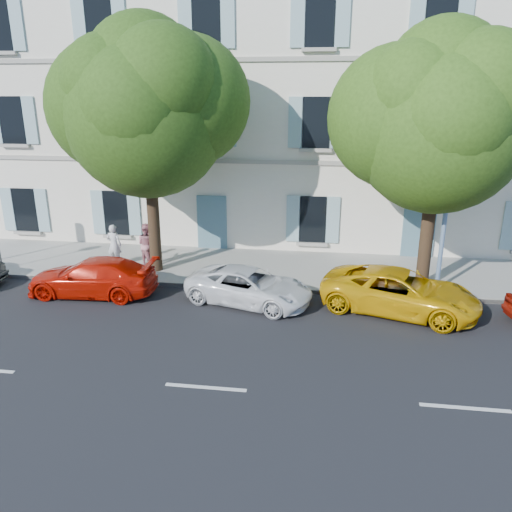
# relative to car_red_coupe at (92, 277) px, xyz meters

# --- Properties ---
(ground) EXTENTS (90.00, 90.00, 0.00)m
(ground) POSITION_rel_car_red_coupe_xyz_m (5.25, -1.17, -0.65)
(ground) COLOR black
(sidewalk) EXTENTS (36.00, 4.50, 0.15)m
(sidewalk) POSITION_rel_car_red_coupe_xyz_m (5.25, 3.28, -0.57)
(sidewalk) COLOR #A09E96
(sidewalk) RESTS_ON ground
(kerb) EXTENTS (36.00, 0.16, 0.16)m
(kerb) POSITION_rel_car_red_coupe_xyz_m (5.25, 1.11, -0.57)
(kerb) COLOR #9E998E
(kerb) RESTS_ON ground
(building) EXTENTS (28.00, 7.00, 12.00)m
(building) POSITION_rel_car_red_coupe_xyz_m (5.25, 9.03, 5.35)
(building) COLOR white
(building) RESTS_ON ground
(car_red_coupe) EXTENTS (4.51, 1.91, 1.30)m
(car_red_coupe) POSITION_rel_car_red_coupe_xyz_m (0.00, 0.00, 0.00)
(car_red_coupe) COLOR red
(car_red_coupe) RESTS_ON ground
(car_white_coupe) EXTENTS (4.62, 3.04, 1.18)m
(car_white_coupe) POSITION_rel_car_red_coupe_xyz_m (5.54, 0.01, -0.06)
(car_white_coupe) COLOR white
(car_white_coupe) RESTS_ON ground
(car_yellow_supercar) EXTENTS (5.40, 3.62, 1.38)m
(car_yellow_supercar) POSITION_rel_car_red_coupe_xyz_m (10.44, -0.02, 0.04)
(car_yellow_supercar) COLOR #E0A509
(car_yellow_supercar) RESTS_ON ground
(tree_left) EXTENTS (5.80, 5.80, 8.99)m
(tree_left) POSITION_rel_car_red_coupe_xyz_m (1.51, 2.35, 5.29)
(tree_left) COLOR #3A2819
(tree_left) RESTS_ON sidewalk
(tree_right) EXTENTS (5.57, 5.57, 8.58)m
(tree_right) POSITION_rel_car_red_coupe_xyz_m (11.48, 1.96, 5.00)
(tree_right) COLOR #3A2819
(tree_right) RESTS_ON sidewalk
(street_lamp) EXTENTS (0.25, 1.66, 7.81)m
(street_lamp) POSITION_rel_car_red_coupe_xyz_m (11.97, 1.62, 3.93)
(street_lamp) COLOR #7293BF
(street_lamp) RESTS_ON sidewalk
(pedestrian_a) EXTENTS (0.63, 0.43, 1.67)m
(pedestrian_a) POSITION_rel_car_red_coupe_xyz_m (-0.32, 2.70, 0.34)
(pedestrian_a) COLOR silver
(pedestrian_a) RESTS_ON sidewalk
(pedestrian_b) EXTENTS (1.06, 1.00, 1.73)m
(pedestrian_b) POSITION_rel_car_red_coupe_xyz_m (1.01, 2.81, 0.37)
(pedestrian_b) COLOR #C67F89
(pedestrian_b) RESTS_ON sidewalk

